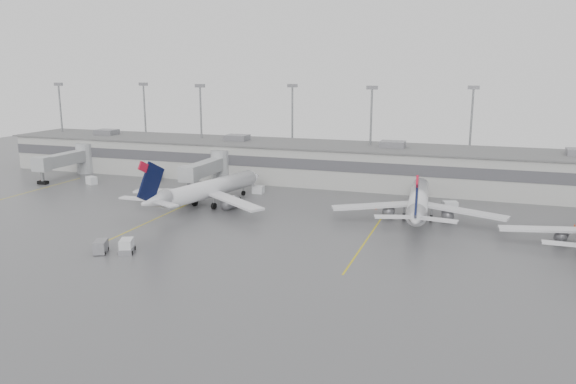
% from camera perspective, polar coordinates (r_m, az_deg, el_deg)
% --- Properties ---
extents(ground, '(260.00, 260.00, 0.00)m').
position_cam_1_polar(ground, '(70.23, -9.38, -7.78)').
color(ground, '#4F4F52').
rests_on(ground, ground).
extents(terminal, '(152.00, 17.00, 9.45)m').
position_cam_1_polar(terminal, '(121.73, 3.49, 3.00)').
color(terminal, '#A9A9A4').
rests_on(terminal, ground).
extents(light_masts, '(142.40, 8.00, 20.60)m').
position_cam_1_polar(light_masts, '(126.24, 4.24, 6.92)').
color(light_masts, gray).
rests_on(light_masts, ground).
extents(jet_bridge_left, '(4.00, 17.20, 7.00)m').
position_cam_1_polar(jet_bridge_left, '(136.91, -21.04, 3.12)').
color(jet_bridge_left, gray).
rests_on(jet_bridge_left, ground).
extents(jet_bridge_right, '(4.00, 17.20, 7.00)m').
position_cam_1_polar(jet_bridge_right, '(117.74, -7.80, 2.44)').
color(jet_bridge_right, gray).
rests_on(jet_bridge_right, ground).
extents(stand_markings, '(105.25, 40.00, 0.01)m').
position_cam_1_polar(stand_markings, '(91.02, -2.26, -2.91)').
color(stand_markings, gold).
rests_on(stand_markings, ground).
extents(jet_mid_left, '(27.65, 31.36, 10.31)m').
position_cam_1_polar(jet_mid_left, '(100.08, -8.35, 0.27)').
color(jet_mid_left, silver).
rests_on(jet_mid_left, ground).
extents(jet_mid_right, '(27.61, 31.04, 10.04)m').
position_cam_1_polar(jet_mid_right, '(92.93, 13.10, -0.92)').
color(jet_mid_right, silver).
rests_on(jet_mid_right, ground).
extents(baggage_tug, '(2.80, 3.38, 1.88)m').
position_cam_1_polar(baggage_tug, '(78.16, -16.07, -5.44)').
color(baggage_tug, silver).
rests_on(baggage_tug, ground).
extents(baggage_cart, '(2.46, 3.05, 1.71)m').
position_cam_1_polar(baggage_cart, '(79.03, -18.49, -5.28)').
color(baggage_cart, slate).
rests_on(baggage_cart, ground).
extents(gse_uld_a, '(2.75, 2.36, 1.64)m').
position_cam_1_polar(gse_uld_a, '(126.36, -19.33, 1.12)').
color(gse_uld_a, silver).
rests_on(gse_uld_a, ground).
extents(gse_uld_b, '(2.24, 1.56, 1.53)m').
position_cam_1_polar(gse_uld_b, '(110.54, -3.04, 0.24)').
color(gse_uld_b, silver).
rests_on(gse_uld_b, ground).
extents(gse_uld_c, '(2.75, 2.24, 1.68)m').
position_cam_1_polar(gse_uld_c, '(100.77, 16.15, -1.39)').
color(gse_uld_c, silver).
rests_on(gse_uld_c, ground).
extents(gse_loader, '(2.48, 3.54, 2.06)m').
position_cam_1_polar(gse_loader, '(126.12, -13.58, 1.55)').
color(gse_loader, slate).
rests_on(gse_loader, ground).
extents(cone_a, '(0.47, 0.47, 0.74)m').
position_cam_1_polar(cone_a, '(131.96, -23.88, 1.01)').
color(cone_a, '#EF3C05').
rests_on(cone_a, ground).
extents(cone_b, '(0.48, 0.48, 0.77)m').
position_cam_1_polar(cone_b, '(110.74, -10.29, -0.12)').
color(cone_b, '#EF3C05').
rests_on(cone_b, ground).
extents(cone_c, '(0.39, 0.39, 0.61)m').
position_cam_1_polar(cone_c, '(99.47, 8.94, -1.54)').
color(cone_c, '#EF3C05').
rests_on(cone_c, ground).
extents(cone_d, '(0.48, 0.48, 0.76)m').
position_cam_1_polar(cone_d, '(96.89, 27.10, -3.11)').
color(cone_d, '#EF3C05').
rests_on(cone_d, ground).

